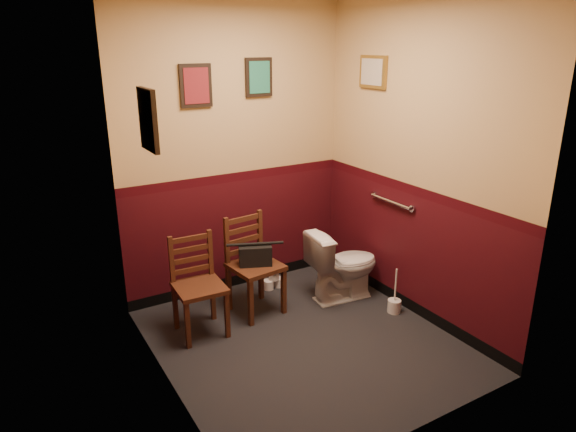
% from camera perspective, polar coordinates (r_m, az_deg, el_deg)
% --- Properties ---
extents(floor, '(2.20, 2.40, 0.00)m').
position_cam_1_polar(floor, '(4.28, 1.77, -13.73)').
color(floor, black).
rests_on(floor, ground).
extents(wall_back, '(2.20, 0.00, 2.70)m').
position_cam_1_polar(wall_back, '(4.76, -5.92, 7.17)').
color(wall_back, '#380910').
rests_on(wall_back, ground).
extents(wall_front, '(2.20, 0.00, 2.70)m').
position_cam_1_polar(wall_front, '(2.84, 15.15, -1.39)').
color(wall_front, '#380910').
rests_on(wall_front, ground).
extents(wall_left, '(0.00, 2.40, 2.70)m').
position_cam_1_polar(wall_left, '(3.29, -14.37, 1.41)').
color(wall_left, '#380910').
rests_on(wall_left, ground).
extents(wall_right, '(0.00, 2.40, 2.70)m').
position_cam_1_polar(wall_right, '(4.41, 14.15, 5.77)').
color(wall_right, '#380910').
rests_on(wall_right, ground).
extents(grab_bar, '(0.05, 0.56, 0.06)m').
position_cam_1_polar(grab_bar, '(4.66, 11.36, 1.58)').
color(grab_bar, silver).
rests_on(grab_bar, wall_right).
extents(framed_print_back_a, '(0.28, 0.04, 0.36)m').
position_cam_1_polar(framed_print_back_a, '(4.52, -10.20, 14.06)').
color(framed_print_back_a, black).
rests_on(framed_print_back_a, wall_back).
extents(framed_print_back_b, '(0.26, 0.04, 0.34)m').
position_cam_1_polar(framed_print_back_b, '(4.76, -3.26, 15.15)').
color(framed_print_back_b, black).
rests_on(framed_print_back_b, wall_back).
extents(framed_print_left, '(0.04, 0.30, 0.38)m').
position_cam_1_polar(framed_print_left, '(3.28, -15.25, 10.27)').
color(framed_print_left, black).
rests_on(framed_print_left, wall_left).
extents(framed_print_right, '(0.04, 0.34, 0.28)m').
position_cam_1_polar(framed_print_right, '(4.74, 9.42, 15.52)').
color(framed_print_right, olive).
rests_on(framed_print_right, wall_right).
extents(toilet, '(0.71, 0.44, 0.66)m').
position_cam_1_polar(toilet, '(4.82, 6.15, -5.45)').
color(toilet, white).
rests_on(toilet, floor).
extents(toilet_brush, '(0.12, 0.12, 0.42)m').
position_cam_1_polar(toilet_brush, '(4.75, 11.72, -9.67)').
color(toilet_brush, silver).
rests_on(toilet_brush, floor).
extents(chair_left, '(0.40, 0.40, 0.83)m').
position_cam_1_polar(chair_left, '(4.28, -9.98, -7.63)').
color(chair_left, '#4C2716').
rests_on(chair_left, floor).
extents(chair_right, '(0.45, 0.45, 0.88)m').
position_cam_1_polar(chair_right, '(4.54, -3.91, -5.44)').
color(chair_right, '#4C2716').
rests_on(chair_right, floor).
extents(handbag, '(0.31, 0.24, 0.21)m').
position_cam_1_polar(handbag, '(4.47, -3.65, -4.34)').
color(handbag, black).
rests_on(handbag, chair_right).
extents(tp_stack, '(0.21, 0.13, 0.27)m').
position_cam_1_polar(tp_stack, '(5.06, -1.58, -6.84)').
color(tp_stack, silver).
rests_on(tp_stack, floor).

